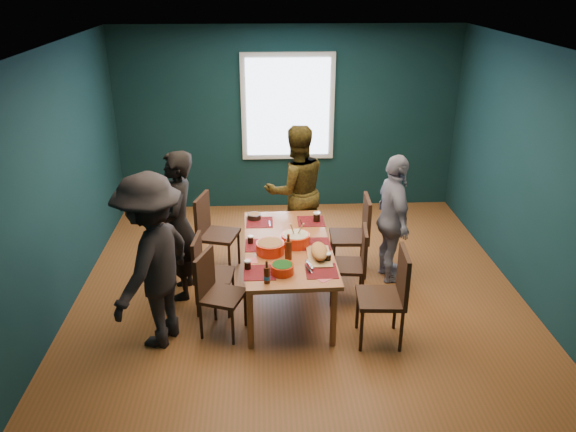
# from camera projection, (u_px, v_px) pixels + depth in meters

# --- Properties ---
(room) EXTENTS (5.01, 5.01, 2.71)m
(room) POSITION_uv_depth(u_px,v_px,m) (298.00, 168.00, 6.19)
(room) COLOR brown
(room) RESTS_ON ground
(dining_table) EXTENTS (0.96, 1.84, 0.69)m
(dining_table) POSITION_uv_depth(u_px,v_px,m) (288.00, 250.00, 6.00)
(dining_table) COLOR #9B552E
(dining_table) RESTS_ON floor
(chair_left_far) EXTENTS (0.53, 0.53, 0.95)m
(chair_left_far) POSITION_uv_depth(u_px,v_px,m) (211.00, 227.00, 6.70)
(chair_left_far) COLOR black
(chair_left_far) RESTS_ON floor
(chair_left_mid) EXTENTS (0.42, 0.42, 0.85)m
(chair_left_mid) POSITION_uv_depth(u_px,v_px,m) (207.00, 268.00, 5.90)
(chair_left_mid) COLOR black
(chair_left_mid) RESTS_ON floor
(chair_left_near) EXTENTS (0.50, 0.50, 0.87)m
(chair_left_near) POSITION_uv_depth(u_px,v_px,m) (214.00, 287.00, 5.53)
(chair_left_near) COLOR black
(chair_left_near) RESTS_ON floor
(chair_right_far) EXTENTS (0.46, 0.46, 0.97)m
(chair_right_far) POSITION_uv_depth(u_px,v_px,m) (357.00, 230.00, 6.62)
(chair_right_far) COLOR black
(chair_right_far) RESTS_ON floor
(chair_right_mid) EXTENTS (0.43, 0.43, 0.86)m
(chair_right_mid) POSITION_uv_depth(u_px,v_px,m) (355.00, 259.00, 6.08)
(chair_right_mid) COLOR black
(chair_right_mid) RESTS_ON floor
(chair_right_near) EXTENTS (0.47, 0.47, 0.98)m
(chair_right_near) POSITION_uv_depth(u_px,v_px,m) (391.00, 290.00, 5.36)
(chair_right_near) COLOR black
(chair_right_near) RESTS_ON floor
(person_far_left) EXTENTS (0.42, 0.62, 1.67)m
(person_far_left) POSITION_uv_depth(u_px,v_px,m) (179.00, 226.00, 6.06)
(person_far_left) COLOR black
(person_far_left) RESTS_ON floor
(person_back) EXTENTS (0.95, 0.82, 1.68)m
(person_back) POSITION_uv_depth(u_px,v_px,m) (296.00, 190.00, 7.03)
(person_back) COLOR black
(person_back) RESTS_ON floor
(person_right) EXTENTS (0.44, 0.92, 1.53)m
(person_right) POSITION_uv_depth(u_px,v_px,m) (393.00, 219.00, 6.40)
(person_right) COLOR silver
(person_right) RESTS_ON floor
(person_near_left) EXTENTS (1.03, 1.29, 1.74)m
(person_near_left) POSITION_uv_depth(u_px,v_px,m) (152.00, 262.00, 5.25)
(person_near_left) COLOR black
(person_near_left) RESTS_ON floor
(bowl_salad) EXTENTS (0.29, 0.29, 0.12)m
(bowl_salad) POSITION_uv_depth(u_px,v_px,m) (270.00, 247.00, 5.78)
(bowl_salad) COLOR red
(bowl_salad) RESTS_ON dining_table
(bowl_dumpling) EXTENTS (0.31, 0.31, 0.29)m
(bowl_dumpling) POSITION_uv_depth(u_px,v_px,m) (296.00, 239.00, 5.95)
(bowl_dumpling) COLOR red
(bowl_dumpling) RESTS_ON dining_table
(bowl_herbs) EXTENTS (0.23, 0.23, 0.10)m
(bowl_herbs) POSITION_uv_depth(u_px,v_px,m) (282.00, 268.00, 5.40)
(bowl_herbs) COLOR red
(bowl_herbs) RESTS_ON dining_table
(cutting_board) EXTENTS (0.28, 0.58, 0.13)m
(cutting_board) POSITION_uv_depth(u_px,v_px,m) (319.00, 252.00, 5.69)
(cutting_board) COLOR tan
(cutting_board) RESTS_ON dining_table
(small_bowl) EXTENTS (0.16, 0.16, 0.07)m
(small_bowl) POSITION_uv_depth(u_px,v_px,m) (254.00, 216.00, 6.58)
(small_bowl) COLOR black
(small_bowl) RESTS_ON dining_table
(beer_bottle_a) EXTENTS (0.06, 0.06, 0.23)m
(beer_bottle_a) POSITION_uv_depth(u_px,v_px,m) (267.00, 275.00, 5.22)
(beer_bottle_a) COLOR #421B0B
(beer_bottle_a) RESTS_ON dining_table
(beer_bottle_b) EXTENTS (0.07, 0.07, 0.28)m
(beer_bottle_b) POSITION_uv_depth(u_px,v_px,m) (288.00, 250.00, 5.64)
(beer_bottle_b) COLOR #421B0B
(beer_bottle_b) RESTS_ON dining_table
(cola_glass_a) EXTENTS (0.07, 0.07, 0.09)m
(cola_glass_a) POSITION_uv_depth(u_px,v_px,m) (248.00, 264.00, 5.47)
(cola_glass_a) COLOR black
(cola_glass_a) RESTS_ON dining_table
(cola_glass_b) EXTENTS (0.07, 0.07, 0.09)m
(cola_glass_b) POSITION_uv_depth(u_px,v_px,m) (328.00, 257.00, 5.61)
(cola_glass_b) COLOR black
(cola_glass_b) RESTS_ON dining_table
(cola_glass_c) EXTENTS (0.08, 0.08, 0.11)m
(cola_glass_c) POSITION_uv_depth(u_px,v_px,m) (317.00, 217.00, 6.50)
(cola_glass_c) COLOR black
(cola_glass_c) RESTS_ON dining_table
(cola_glass_d) EXTENTS (0.06, 0.06, 0.09)m
(cola_glass_d) POSITION_uv_depth(u_px,v_px,m) (250.00, 239.00, 5.99)
(cola_glass_d) COLOR black
(cola_glass_d) RESTS_ON dining_table
(napkin_a) EXTENTS (0.16, 0.16, 0.00)m
(napkin_a) POSITION_uv_depth(u_px,v_px,m) (321.00, 244.00, 5.99)
(napkin_a) COLOR #DB5C64
(napkin_a) RESTS_ON dining_table
(napkin_b) EXTENTS (0.12, 0.12, 0.00)m
(napkin_b) POSITION_uv_depth(u_px,v_px,m) (251.00, 261.00, 5.65)
(napkin_b) COLOR #DB5C64
(napkin_b) RESTS_ON dining_table
(napkin_c) EXTENTS (0.20, 0.20, 0.00)m
(napkin_c) POSITION_uv_depth(u_px,v_px,m) (324.00, 278.00, 5.33)
(napkin_c) COLOR #DB5C64
(napkin_c) RESTS_ON dining_table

